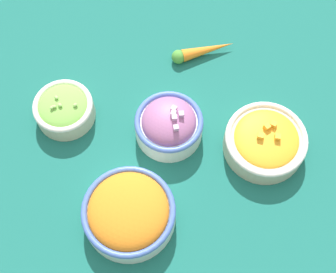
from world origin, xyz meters
The scene contains 6 objects.
ground_plane centered at (0.00, 0.00, 0.00)m, with size 3.00×3.00×0.00m, color #196056.
bowl_lettuce centered at (0.17, -0.16, 0.03)m, with size 0.13×0.13×0.06m.
bowl_red_onion centered at (-0.01, -0.02, 0.04)m, with size 0.14×0.14×0.09m.
bowl_squash centered at (-0.17, 0.10, 0.03)m, with size 0.17×0.17×0.07m.
bowl_carrots centered at (0.14, 0.11, 0.04)m, with size 0.18×0.18×0.08m.
loose_carrot centered at (-0.17, -0.16, 0.01)m, with size 0.15×0.05×0.03m.
Camera 1 is at (0.18, 0.36, 0.89)m, focal length 50.00 mm.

